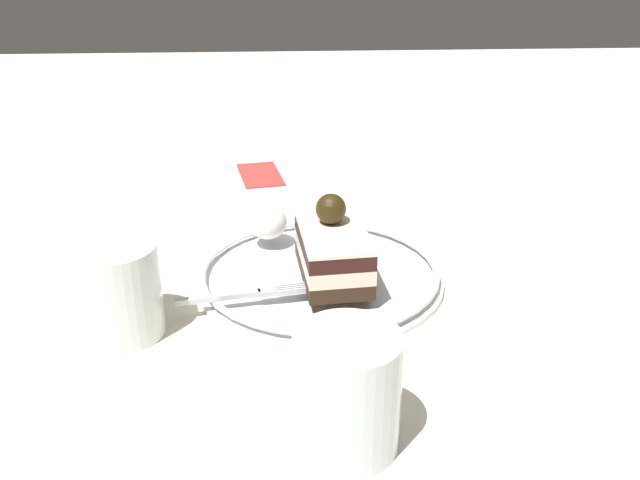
# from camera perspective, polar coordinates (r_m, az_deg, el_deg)

# --- Properties ---
(ground_plane) EXTENTS (2.40, 2.40, 0.00)m
(ground_plane) POSITION_cam_1_polar(r_m,az_deg,el_deg) (0.67, -0.70, -3.38)
(ground_plane) COLOR silver
(dessert_plate) EXTENTS (0.23, 0.23, 0.01)m
(dessert_plate) POSITION_cam_1_polar(r_m,az_deg,el_deg) (0.66, -0.00, -2.93)
(dessert_plate) COLOR white
(dessert_plate) RESTS_ON ground_plane
(cake_slice) EXTENTS (0.07, 0.11, 0.07)m
(cake_slice) POSITION_cam_1_polar(r_m,az_deg,el_deg) (0.64, 1.07, -0.79)
(cake_slice) COLOR #311F12
(cake_slice) RESTS_ON dessert_plate
(whipped_cream_dollop) EXTENTS (0.04, 0.04, 0.03)m
(whipped_cream_dollop) POSITION_cam_1_polar(r_m,az_deg,el_deg) (0.72, -4.30, 1.47)
(whipped_cream_dollop) COLOR white
(whipped_cream_dollop) RESTS_ON dessert_plate
(fork) EXTENTS (0.12, 0.03, 0.00)m
(fork) POSITION_cam_1_polar(r_m,az_deg,el_deg) (0.61, -5.94, -4.41)
(fork) COLOR silver
(fork) RESTS_ON dessert_plate
(drink_glass_near) EXTENTS (0.07, 0.07, 0.08)m
(drink_glass_near) POSITION_cam_1_polar(r_m,az_deg,el_deg) (0.46, 2.21, -12.73)
(drink_glass_near) COLOR silver
(drink_glass_near) RESTS_ON ground_plane
(drink_glass_far) EXTENTS (0.07, 0.07, 0.08)m
(drink_glass_far) POSITION_cam_1_polar(r_m,az_deg,el_deg) (0.60, -16.10, -4.40)
(drink_glass_far) COLOR white
(drink_glass_far) RESTS_ON ground_plane
(folded_napkin) EXTENTS (0.07, 0.10, 0.00)m
(folded_napkin) POSITION_cam_1_polar(r_m,az_deg,el_deg) (0.94, -4.91, 5.40)
(folded_napkin) COLOR #AE3733
(folded_napkin) RESTS_ON ground_plane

